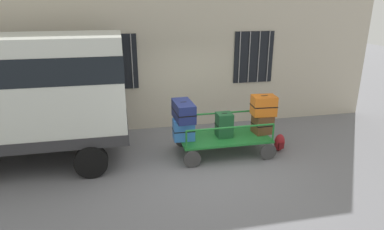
# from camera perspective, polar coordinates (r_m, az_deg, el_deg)

# --- Properties ---
(ground_plane) EXTENTS (40.00, 40.00, 0.00)m
(ground_plane) POSITION_cam_1_polar(r_m,az_deg,el_deg) (7.86, 1.42, -8.17)
(ground_plane) COLOR slate
(building_wall) EXTENTS (12.00, 0.38, 5.00)m
(building_wall) POSITION_cam_1_polar(r_m,az_deg,el_deg) (9.66, -2.21, 12.45)
(building_wall) COLOR #BCB29E
(building_wall) RESTS_ON ground
(van) EXTENTS (4.48, 2.02, 2.91)m
(van) POSITION_cam_1_polar(r_m,az_deg,el_deg) (8.11, -27.36, 3.95)
(van) COLOR silver
(van) RESTS_ON ground
(luggage_cart) EXTENTS (2.24, 1.22, 0.45)m
(luggage_cart) POSITION_cam_1_polar(r_m,az_deg,el_deg) (8.24, 5.43, -4.09)
(luggage_cart) COLOR #1E722D
(luggage_cart) RESTS_ON ground
(cart_railing) EXTENTS (2.12, 1.09, 0.44)m
(cart_railing) POSITION_cam_1_polar(r_m,az_deg,el_deg) (8.08, 5.53, -1.24)
(cart_railing) COLOR #1E722D
(cart_railing) RESTS_ON luggage_cart
(suitcase_left_bottom) EXTENTS (0.50, 0.38, 0.50)m
(suitcase_left_bottom) POSITION_cam_1_polar(r_m,az_deg,el_deg) (7.89, -1.44, -2.50)
(suitcase_left_bottom) COLOR #3372C6
(suitcase_left_bottom) RESTS_ON luggage_cart
(suitcase_left_middle) EXTENTS (0.45, 0.87, 0.43)m
(suitcase_left_middle) POSITION_cam_1_polar(r_m,az_deg,el_deg) (7.73, -1.46, 0.71)
(suitcase_left_middle) COLOR navy
(suitcase_left_middle) RESTS_ON suitcase_left_bottom
(suitcase_midleft_bottom) EXTENTS (0.38, 0.37, 0.59)m
(suitcase_midleft_bottom) POSITION_cam_1_polar(r_m,az_deg,el_deg) (8.10, 5.51, -1.68)
(suitcase_midleft_bottom) COLOR #194C28
(suitcase_midleft_bottom) RESTS_ON luggage_cart
(suitcase_center_bottom) EXTENTS (0.48, 0.44, 0.47)m
(suitcase_center_bottom) POSITION_cam_1_polar(r_m,az_deg,el_deg) (8.48, 11.92, -1.49)
(suitcase_center_bottom) COLOR brown
(suitcase_center_bottom) RESTS_ON luggage_cart
(suitcase_center_middle) EXTENTS (0.61, 0.47, 0.49)m
(suitcase_center_middle) POSITION_cam_1_polar(r_m,az_deg,el_deg) (8.33, 12.14, 1.62)
(suitcase_center_middle) COLOR orange
(suitcase_center_middle) RESTS_ON suitcase_center_bottom
(backpack) EXTENTS (0.27, 0.22, 0.44)m
(backpack) POSITION_cam_1_polar(r_m,az_deg,el_deg) (8.66, 14.71, -4.57)
(backpack) COLOR maroon
(backpack) RESTS_ON ground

